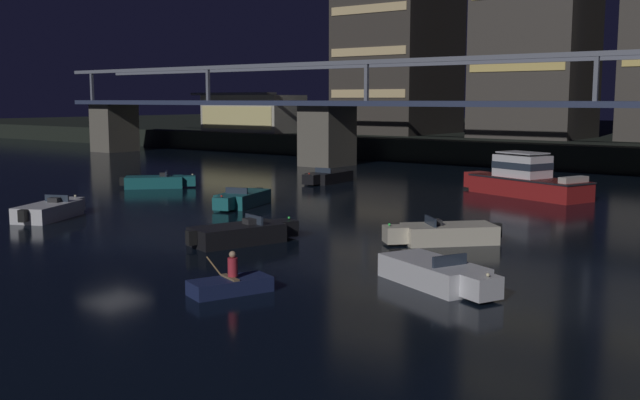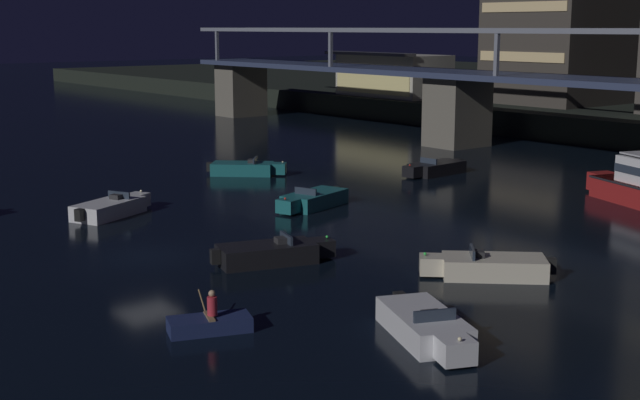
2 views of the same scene
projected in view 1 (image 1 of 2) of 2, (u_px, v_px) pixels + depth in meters
ground_plane at (113, 245)px, 31.81m from camera, size 400.00×400.00×0.00m
river_bridge at (485, 122)px, 59.40m from camera, size 100.43×6.40×9.38m
tower_west_low at (399, 33)px, 86.14m from camera, size 10.59×12.89×23.31m
waterfront_pavilion at (253, 113)px, 90.56m from camera, size 12.40×7.40×4.70m
cabin_cruiser_near_left at (525, 180)px, 47.67m from camera, size 9.31×5.20×2.79m
speedboat_near_center at (242, 199)px, 43.20m from camera, size 2.88×5.16×1.16m
speedboat_near_right at (51, 211)px, 38.75m from camera, size 3.31×4.98×1.16m
speedboat_mid_left at (328, 177)px, 55.27m from camera, size 2.07×5.22×1.16m
speedboat_mid_center at (444, 234)px, 32.12m from camera, size 4.29×4.48×1.16m
speedboat_far_left at (242, 234)px, 32.09m from camera, size 2.85×5.16×1.16m
speedboat_far_center at (437, 274)px, 24.76m from camera, size 5.04×3.18×1.16m
speedboat_far_right at (157, 182)px, 52.23m from camera, size 4.31×4.46×1.16m
dinghy_with_paddler at (230, 285)px, 23.84m from camera, size 2.67×2.82×1.36m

